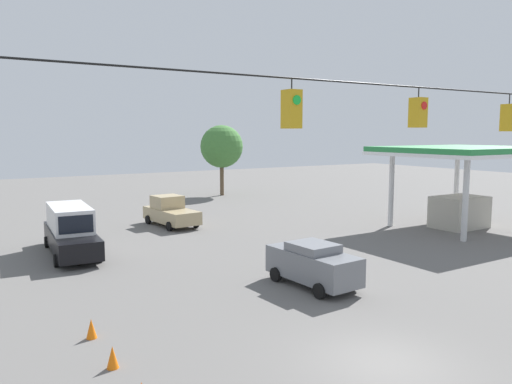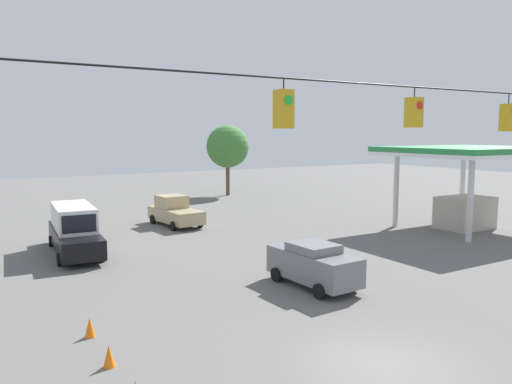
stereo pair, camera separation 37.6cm
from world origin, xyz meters
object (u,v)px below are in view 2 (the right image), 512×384
(traffic_cone_second, at_px, (109,356))
(gas_station, at_px, (467,169))
(overhead_signal_span, at_px, (411,191))
(box_truck_black_withflow_far, at_px, (74,229))
(sedan_grey_crossing_near, at_px, (313,264))
(pickup_truck_tan_oncoming_deep, at_px, (175,212))
(traffic_cone_third, at_px, (90,327))
(tree_horizon_right, at_px, (228,147))

(traffic_cone_second, xyz_separation_m, gas_station, (-26.69, -8.18, 3.79))
(overhead_signal_span, height_order, box_truck_black_withflow_far, overhead_signal_span)
(sedan_grey_crossing_near, height_order, pickup_truck_tan_oncoming_deep, pickup_truck_tan_oncoming_deep)
(traffic_cone_second, height_order, traffic_cone_third, same)
(pickup_truck_tan_oncoming_deep, xyz_separation_m, box_truck_black_withflow_far, (7.87, 4.99, 0.34))
(pickup_truck_tan_oncoming_deep, xyz_separation_m, traffic_cone_second, (9.83, 19.65, -0.65))
(box_truck_black_withflow_far, distance_m, traffic_cone_second, 14.83)
(box_truck_black_withflow_far, xyz_separation_m, traffic_cone_third, (1.94, 12.25, -0.99))
(tree_horizon_right, bearing_deg, gas_station, 102.25)
(overhead_signal_span, bearing_deg, traffic_cone_third, -47.04)
(traffic_cone_third, bearing_deg, tree_horizon_right, -124.60)
(overhead_signal_span, bearing_deg, pickup_truck_tan_oncoming_deep, -97.33)
(overhead_signal_span, height_order, traffic_cone_third, overhead_signal_span)
(overhead_signal_span, xyz_separation_m, tree_horizon_right, (-14.56, -37.96, 0.05))
(overhead_signal_span, distance_m, gas_station, 23.83)
(pickup_truck_tan_oncoming_deep, bearing_deg, traffic_cone_third, 60.33)
(sedan_grey_crossing_near, distance_m, pickup_truck_tan_oncoming_deep, 16.64)
(traffic_cone_third, xyz_separation_m, tree_horizon_right, (-21.24, -30.79, 4.84))
(box_truck_black_withflow_far, height_order, traffic_cone_third, box_truck_black_withflow_far)
(sedan_grey_crossing_near, relative_size, traffic_cone_third, 6.98)
(overhead_signal_span, distance_m, sedan_grey_crossing_near, 9.25)
(overhead_signal_span, bearing_deg, traffic_cone_second, -35.36)
(sedan_grey_crossing_near, bearing_deg, tree_horizon_right, -111.18)
(gas_station, bearing_deg, traffic_cone_second, 17.04)
(overhead_signal_span, distance_m, box_truck_black_withflow_far, 20.34)
(pickup_truck_tan_oncoming_deep, distance_m, box_truck_black_withflow_far, 9.33)
(sedan_grey_crossing_near, bearing_deg, traffic_cone_second, 17.54)
(traffic_cone_second, distance_m, gas_station, 28.17)
(traffic_cone_third, bearing_deg, pickup_truck_tan_oncoming_deep, -119.67)
(overhead_signal_span, distance_m, tree_horizon_right, 40.66)
(sedan_grey_crossing_near, xyz_separation_m, tree_horizon_right, (-11.70, -30.19, 4.18))
(overhead_signal_span, height_order, tree_horizon_right, overhead_signal_span)
(tree_horizon_right, bearing_deg, pickup_truck_tan_oncoming_deep, 49.88)
(overhead_signal_span, xyz_separation_m, pickup_truck_tan_oncoming_deep, (-3.14, -24.40, -4.14))
(pickup_truck_tan_oncoming_deep, xyz_separation_m, tree_horizon_right, (-11.43, -13.56, 4.19))
(traffic_cone_third, distance_m, tree_horizon_right, 37.72)
(sedan_grey_crossing_near, bearing_deg, box_truck_black_withflow_far, -56.88)
(box_truck_black_withflow_far, relative_size, traffic_cone_second, 11.62)
(traffic_cone_third, height_order, tree_horizon_right, tree_horizon_right)
(gas_station, relative_size, tree_horizon_right, 1.41)
(traffic_cone_third, relative_size, gas_station, 0.06)
(pickup_truck_tan_oncoming_deep, distance_m, tree_horizon_right, 18.22)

